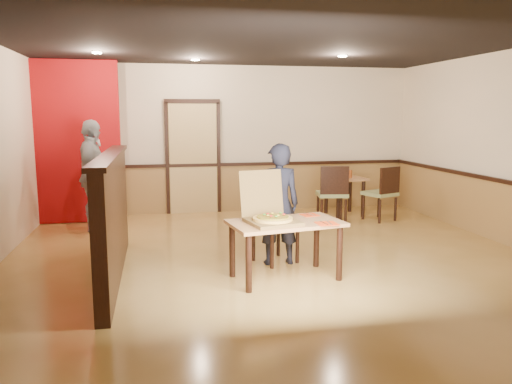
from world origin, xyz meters
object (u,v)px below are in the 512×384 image
(main_table, at_px, (285,230))
(condiment, at_px, (350,174))
(passerby, at_px, (93,176))
(pizza_box, at_px, (271,216))
(diner_chair, at_px, (272,220))
(side_chair_left, at_px, (333,192))
(diner, at_px, (278,204))
(side_chair_right, at_px, (383,191))
(side_table, at_px, (345,187))

(main_table, distance_m, condiment, 3.86)
(passerby, distance_m, pizza_box, 3.75)
(passerby, bearing_deg, diner_chair, -129.64)
(main_table, xyz_separation_m, side_chair_left, (1.55, 2.71, -0.02))
(main_table, distance_m, side_chair_left, 3.13)
(diner_chair, distance_m, diner, 0.27)
(side_chair_left, xyz_separation_m, passerby, (-4.00, 0.25, 0.35))
(side_chair_right, relative_size, side_table, 1.33)
(diner_chair, height_order, side_table, diner_chair)
(main_table, height_order, diner_chair, diner_chair)
(pizza_box, bearing_deg, main_table, -4.96)
(diner, xyz_separation_m, passerby, (-2.50, 2.38, 0.13))
(diner, relative_size, passerby, 0.85)
(main_table, xyz_separation_m, side_table, (2.02, 3.34, -0.03))
(diner_chair, height_order, condiment, diner_chair)
(side_table, distance_m, passerby, 4.49)
(diner, xyz_separation_m, condiment, (2.03, 2.66, 0.02))
(main_table, relative_size, side_table, 1.86)
(diner, distance_m, passerby, 3.45)
(side_chair_right, height_order, pizza_box, pizza_box)
(side_table, relative_size, condiment, 4.83)
(side_chair_right, bearing_deg, side_chair_left, -21.46)
(side_chair_left, height_order, pizza_box, pizza_box)
(passerby, distance_m, condiment, 4.54)
(side_table, height_order, passerby, passerby)
(main_table, height_order, side_chair_right, side_chair_right)
(side_chair_right, relative_size, diner, 0.64)
(diner_chair, height_order, passerby, passerby)
(pizza_box, relative_size, condiment, 4.79)
(side_chair_left, bearing_deg, pizza_box, 67.37)
(side_chair_right, height_order, diner, diner)
(diner, distance_m, pizza_box, 0.65)
(pizza_box, height_order, condiment, pizza_box)
(main_table, xyz_separation_m, diner_chair, (0.01, 0.73, -0.03))
(main_table, bearing_deg, diner_chair, 79.51)
(diner_chair, xyz_separation_m, side_table, (2.01, 2.61, 0.00))
(diner, bearing_deg, side_table, -124.34)
(diner_chair, bearing_deg, condiment, 27.14)
(side_table, bearing_deg, passerby, -175.22)
(side_chair_left, distance_m, side_table, 0.78)
(diner_chair, xyz_separation_m, diner, (0.04, -0.15, 0.23))
(diner_chair, bearing_deg, main_table, -114.24)
(diner, xyz_separation_m, pizza_box, (-0.24, -0.60, -0.02))
(side_chair_left, height_order, side_chair_right, side_chair_left)
(side_table, bearing_deg, main_table, -121.16)
(diner, bearing_deg, pizza_box, 69.86)
(side_chair_left, distance_m, condiment, 0.79)
(main_table, xyz_separation_m, side_chair_right, (2.49, 2.72, -0.04))
(main_table, distance_m, side_table, 3.90)
(side_chair_left, relative_size, condiment, 6.67)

